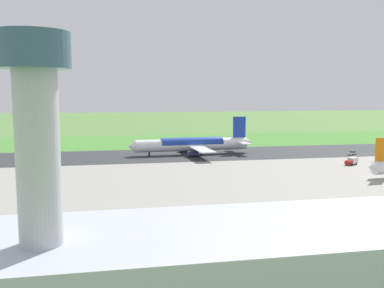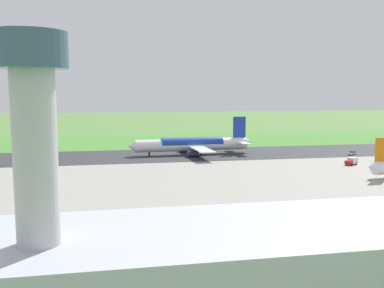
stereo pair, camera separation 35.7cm
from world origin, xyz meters
TOP-DOWN VIEW (x-y plane):
  - ground_plane at (0.00, 0.00)m, footprint 800.00×800.00m
  - runway_asphalt at (0.00, 0.00)m, footprint 600.00×39.05m
  - apron_concrete at (0.00, 59.75)m, footprint 440.00×110.00m
  - grass_verge_foreground at (0.00, -46.56)m, footprint 600.00×80.00m
  - airliner_main at (5.08, -0.02)m, footprint 54.12×44.26m
  - service_truck_baggage at (-46.68, 36.60)m, footprint 6.13×4.91m
  - service_car_followme at (-60.50, 14.00)m, footprint 4.48×3.87m
  - service_truck_fuel at (61.83, 14.34)m, footprint 6.16×3.54m
  - no_stopping_sign at (-1.09, -41.83)m, footprint 0.60×0.10m
  - traffic_cone_orange at (4.75, -43.63)m, footprint 0.40×0.40m

SIDE VIEW (x-z plane):
  - ground_plane at x=0.00m, z-range 0.00..0.00m
  - grass_verge_foreground at x=0.00m, z-range 0.00..0.04m
  - apron_concrete at x=0.00m, z-range 0.00..0.05m
  - runway_asphalt at x=0.00m, z-range 0.00..0.06m
  - traffic_cone_orange at x=4.75m, z-range 0.00..0.55m
  - service_car_followme at x=-60.50m, z-range 0.03..1.65m
  - service_truck_baggage at x=-46.68m, z-range 0.08..2.73m
  - service_truck_fuel at x=61.83m, z-range 0.08..2.73m
  - no_stopping_sign at x=-1.09m, z-range 0.26..3.19m
  - airliner_main at x=5.08m, z-range -3.59..12.29m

